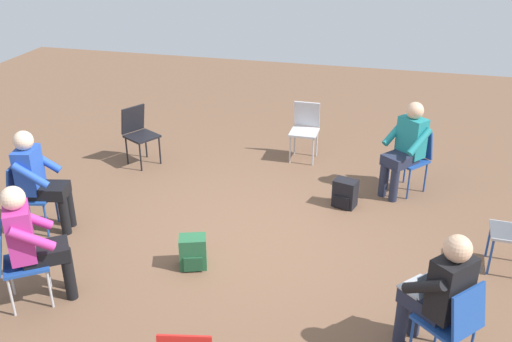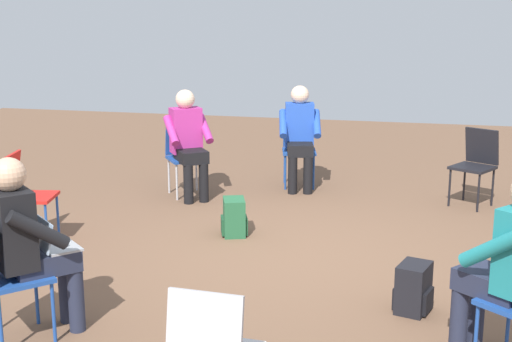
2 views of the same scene
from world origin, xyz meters
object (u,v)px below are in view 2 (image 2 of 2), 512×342
backpack_by_empty_chair (234,219)px  chair_northwest (5,271)px  person_with_laptop (29,238)px  person_in_blue (300,132)px  person_in_magenta (188,138)px  chair_southeast (476,161)px  chair_northeast (185,152)px  chair_north (24,191)px  backpack_near_laptop_user (413,291)px  person_in_teal (510,259)px  chair_east (299,145)px

backpack_by_empty_chair → chair_northwest: bearing=161.3°
person_with_laptop → person_in_blue: 4.46m
person_in_magenta → person_with_laptop: bearing=56.5°
chair_southeast → backpack_by_empty_chair: 2.87m
chair_northeast → person_with_laptop: 3.78m
chair_north → backpack_near_laptop_user: (-0.76, -3.56, -0.34)m
person_with_laptop → backpack_by_empty_chair: size_ratio=3.44×
chair_northwest → chair_north: bearing=159.3°
backpack_by_empty_chair → person_in_teal: bearing=-132.7°
person_in_blue → person_in_teal: same height
chair_northwest → person_in_blue: bearing=117.2°
backpack_by_empty_chair → person_in_magenta: bearing=35.1°
chair_northwest → chair_southeast: same height
chair_northwest → backpack_by_empty_chair: (2.52, -0.86, -0.34)m
chair_southeast → person_with_laptop: bearing=82.9°
chair_northwest → backpack_by_empty_chair: 2.69m
person_in_teal → backpack_near_laptop_user: person_in_teal is taller
chair_northeast → chair_southeast: bearing=149.4°
chair_east → person_with_laptop: size_ratio=0.69×
chair_north → chair_northeast: size_ratio=1.00×
chair_northeast → backpack_by_empty_chair: size_ratio=2.36×
person_in_teal → chair_east: bearing=64.6°
chair_northeast → backpack_by_empty_chair: 1.71m
chair_northeast → person_in_teal: (-3.47, -3.24, 0.20)m
chair_southeast → chair_northeast: (-0.28, 3.29, 0.00)m
chair_northeast → person_in_magenta: size_ratio=0.69×
chair_southeast → chair_north: bearing=58.9°
chair_north → person_in_magenta: person_in_magenta is taller
person_in_magenta → chair_north: bearing=27.3°
person_in_magenta → backpack_by_empty_chair: 1.60m
chair_east → person_in_blue: person_in_blue is taller
person_in_magenta → backpack_by_empty_chair: person_in_magenta is taller
chair_east → person_in_blue: (-0.16, -0.04, 0.20)m
person_in_teal → backpack_near_laptop_user: bearing=77.8°
chair_northeast → person_in_blue: size_ratio=0.69×
chair_southeast → chair_east: (0.45, 2.06, 0.00)m
backpack_near_laptop_user → chair_southeast: bearing=-11.0°
person_with_laptop → backpack_near_laptop_user: person_with_laptop is taller
chair_southeast → person_in_magenta: bearing=37.4°
chair_northeast → person_in_teal: bearing=97.6°
chair_southeast → chair_northeast: 3.30m
chair_southeast → person_in_teal: bearing=119.3°
person_with_laptop → person_in_magenta: same height
chair_northwest → person_in_teal: bearing=49.5°
chair_north → backpack_by_empty_chair: chair_north is taller
backpack_near_laptop_user → chair_northeast: bearing=44.0°
person_with_laptop → chair_north: bearing=163.8°
chair_southeast → backpack_by_empty_chair: bearing=65.5°
person_in_magenta → person_in_blue: same height
backpack_near_laptop_user → backpack_by_empty_chair: (1.41, 1.72, 0.00)m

